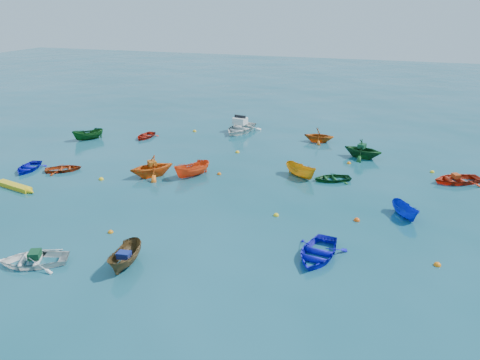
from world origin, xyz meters
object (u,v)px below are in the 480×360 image
(motorboat_white, at_px, (240,132))
(kayak_yellow, at_px, (14,188))
(dinghy_white_near, at_px, (34,264))
(dinghy_blue_sw, at_px, (28,170))
(dinghy_blue_se, at_px, (317,257))

(motorboat_white, bearing_deg, kayak_yellow, -108.92)
(dinghy_white_near, relative_size, motorboat_white, 0.73)
(dinghy_blue_sw, distance_m, dinghy_white_near, 14.39)
(kayak_yellow, distance_m, motorboat_white, 20.85)
(dinghy_white_near, xyz_separation_m, motorboat_white, (1.84, 25.78, 0.00))
(dinghy_blue_sw, relative_size, kayak_yellow, 0.74)
(dinghy_white_near, relative_size, kayak_yellow, 0.84)
(dinghy_blue_se, distance_m, kayak_yellow, 21.02)
(motorboat_white, bearing_deg, dinghy_blue_sw, -117.89)
(dinghy_blue_sw, bearing_deg, dinghy_white_near, -61.30)
(dinghy_white_near, bearing_deg, dinghy_blue_se, 85.39)
(dinghy_white_near, height_order, motorboat_white, motorboat_white)
(kayak_yellow, relative_size, motorboat_white, 0.86)
(dinghy_blue_se, bearing_deg, kayak_yellow, -179.80)
(dinghy_white_near, distance_m, kayak_yellow, 10.96)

